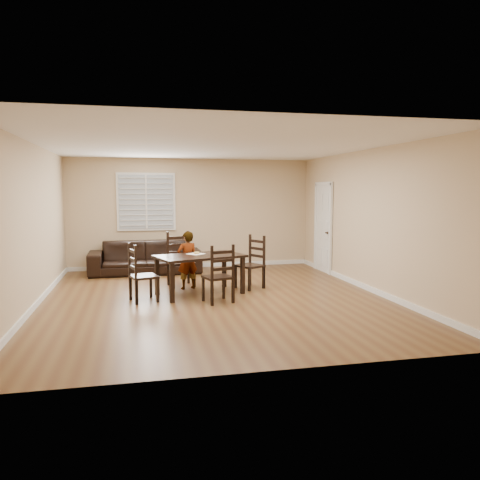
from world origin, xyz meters
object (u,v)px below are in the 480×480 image
chair_left (137,276)px  child (187,260)px  dining_table (200,260)px  chair_near (179,261)px  chair_right (254,264)px  chair_far (221,277)px  sofa (145,257)px  donut (197,253)px

chair_left → child: size_ratio=0.89×
dining_table → chair_left: 1.21m
chair_near → chair_right: size_ratio=1.05×
dining_table → chair_far: bearing=-90.4°
dining_table → chair_left: chair_left is taller
dining_table → chair_near: size_ratio=1.61×
chair_right → sofa: bearing=-164.0°
dining_table → chair_near: (-0.30, 0.97, -0.15)m
chair_left → chair_right: size_ratio=0.97×
chair_right → sofa: size_ratio=0.41×
chair_right → child: child is taller
dining_table → donut: (-0.04, 0.17, 0.11)m
chair_right → donut: bearing=-108.0°
chair_left → child: child is taller
chair_near → child: size_ratio=0.96×
dining_table → chair_right: 1.21m
dining_table → chair_right: size_ratio=1.69×
sofa → dining_table: bearing=-70.0°
dining_table → chair_near: chair_near is taller
sofa → child: bearing=-69.3°
chair_far → chair_right: bearing=-142.0°
child → dining_table: bearing=90.6°
dining_table → sofa: sofa is taller
child → chair_far: bearing=90.4°
dining_table → donut: donut is taller
dining_table → chair_left: size_ratio=1.74×
chair_near → chair_right: (1.43, -0.58, -0.02)m
chair_left → donut: (1.11, 0.54, 0.30)m
chair_near → chair_left: 1.58m
chair_near → dining_table: bearing=-84.0°
chair_far → donut: chair_far is taller
chair_far → sofa: 3.52m
chair_left → donut: size_ratio=9.13×
dining_table → child: bearing=90.0°
chair_left → chair_right: (2.28, 0.75, 0.01)m
chair_near → chair_right: bearing=-32.9°
donut → chair_near: bearing=108.1°
chair_right → donut: chair_right is taller
child → sofa: (-0.77, 1.97, -0.19)m
chair_left → child: bearing=-62.5°
dining_table → chair_near: bearing=89.1°
dining_table → sofa: size_ratio=0.69×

